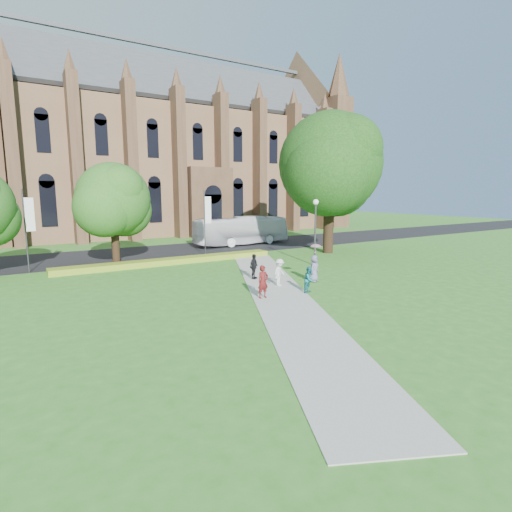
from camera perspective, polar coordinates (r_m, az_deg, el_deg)
ground at (r=22.71m, az=4.53°, el=-5.65°), size 160.00×160.00×0.00m
road at (r=40.24m, az=-12.72°, el=0.63°), size 160.00×10.00×0.02m
footpath at (r=23.49m, az=3.07°, el=-5.09°), size 15.58×28.54×0.04m
flower_hedge at (r=33.21m, az=-12.05°, el=-0.73°), size 18.00×1.40×0.45m
cathedral at (r=62.24m, az=-10.46°, el=15.59°), size 52.60×18.25×28.00m
streetlamp at (r=31.83m, az=8.47°, el=4.53°), size 0.44×0.44×5.24m
large_tree at (r=38.84m, az=10.56°, el=12.77°), size 9.60×9.60×13.20m
street_tree_1 at (r=32.88m, az=-19.75°, el=7.61°), size 5.60×5.60×8.05m
banner_pole_0 at (r=36.25m, az=-7.18°, el=5.25°), size 0.70×0.10×6.00m
banner_pole_1 at (r=32.90m, az=-29.91°, el=3.73°), size 0.70×0.10×6.00m
tour_coach at (r=44.28m, az=-2.03°, el=3.64°), size 11.31×3.37×3.11m
pedestrian_0 at (r=21.77m, az=1.02°, el=-3.70°), size 0.67×0.45×1.81m
pedestrian_1 at (r=23.20m, az=7.63°, el=-3.35°), size 0.90×0.80×1.52m
pedestrian_2 at (r=24.69m, az=3.37°, el=-2.34°), size 1.25×1.04×1.68m
pedestrian_3 at (r=26.57m, az=-0.32°, el=-1.51°), size 1.06×0.86×1.68m
pedestrian_4 at (r=26.11m, az=8.30°, el=-1.75°), size 1.00×0.87×1.72m
parasol at (r=26.11m, az=8.52°, el=0.84°), size 0.86×0.86×0.62m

